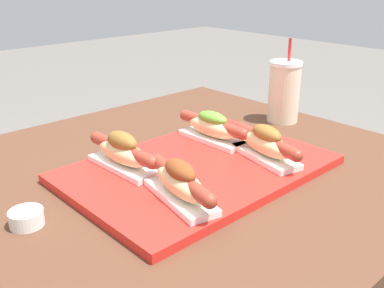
{
  "coord_description": "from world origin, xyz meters",
  "views": [
    {
      "loc": [
        -0.54,
        -0.66,
        1.13
      ],
      "look_at": [
        0.04,
        -0.03,
        0.79
      ],
      "focal_mm": 42.0,
      "sensor_mm": 36.0,
      "label": 1
    }
  ],
  "objects_px": {
    "serving_tray": "(199,168)",
    "hot_dog_0": "(180,182)",
    "hot_dog_2": "(123,152)",
    "drink_cup": "(284,92)",
    "sauce_bowl": "(27,218)",
    "hot_dog_3": "(212,127)",
    "hot_dog_1": "(266,144)"
  },
  "relations": [
    {
      "from": "serving_tray",
      "to": "sauce_bowl",
      "type": "height_order",
      "value": "sauce_bowl"
    },
    {
      "from": "drink_cup",
      "to": "hot_dog_0",
      "type": "bearing_deg",
      "value": -161.92
    },
    {
      "from": "hot_dog_3",
      "to": "sauce_bowl",
      "type": "distance_m",
      "value": 0.47
    },
    {
      "from": "sauce_bowl",
      "to": "hot_dog_2",
      "type": "bearing_deg",
      "value": 12.11
    },
    {
      "from": "serving_tray",
      "to": "drink_cup",
      "type": "relative_size",
      "value": 2.35
    },
    {
      "from": "serving_tray",
      "to": "hot_dog_1",
      "type": "bearing_deg",
      "value": -30.92
    },
    {
      "from": "hot_dog_0",
      "to": "hot_dog_1",
      "type": "relative_size",
      "value": 1.0
    },
    {
      "from": "serving_tray",
      "to": "hot_dog_0",
      "type": "xyz_separation_m",
      "value": [
        -0.13,
        -0.09,
        0.04
      ]
    },
    {
      "from": "sauce_bowl",
      "to": "hot_dog_0",
      "type": "bearing_deg",
      "value": -30.35
    },
    {
      "from": "hot_dog_2",
      "to": "sauce_bowl",
      "type": "bearing_deg",
      "value": -167.89
    },
    {
      "from": "sauce_bowl",
      "to": "drink_cup",
      "type": "xyz_separation_m",
      "value": [
        0.75,
        0.04,
        0.07
      ]
    },
    {
      "from": "serving_tray",
      "to": "hot_dog_0",
      "type": "relative_size",
      "value": 2.56
    },
    {
      "from": "hot_dog_3",
      "to": "hot_dog_0",
      "type": "bearing_deg",
      "value": -146.14
    },
    {
      "from": "serving_tray",
      "to": "hot_dog_1",
      "type": "xyz_separation_m",
      "value": [
        0.12,
        -0.07,
        0.04
      ]
    },
    {
      "from": "hot_dog_0",
      "to": "drink_cup",
      "type": "relative_size",
      "value": 0.92
    },
    {
      "from": "hot_dog_1",
      "to": "drink_cup",
      "type": "bearing_deg",
      "value": 30.01
    },
    {
      "from": "hot_dog_1",
      "to": "hot_dog_2",
      "type": "bearing_deg",
      "value": 146.27
    },
    {
      "from": "hot_dog_2",
      "to": "drink_cup",
      "type": "relative_size",
      "value": 0.94
    },
    {
      "from": "hot_dog_2",
      "to": "hot_dog_3",
      "type": "relative_size",
      "value": 1.0
    },
    {
      "from": "hot_dog_1",
      "to": "hot_dog_2",
      "type": "distance_m",
      "value": 0.3
    },
    {
      "from": "hot_dog_0",
      "to": "hot_dog_2",
      "type": "distance_m",
      "value": 0.18
    },
    {
      "from": "hot_dog_2",
      "to": "hot_dog_3",
      "type": "bearing_deg",
      "value": -3.3
    },
    {
      "from": "sauce_bowl",
      "to": "hot_dog_1",
      "type": "bearing_deg",
      "value": -13.88
    },
    {
      "from": "hot_dog_1",
      "to": "drink_cup",
      "type": "distance_m",
      "value": 0.32
    },
    {
      "from": "hot_dog_1",
      "to": "sauce_bowl",
      "type": "relative_size",
      "value": 3.66
    },
    {
      "from": "serving_tray",
      "to": "sauce_bowl",
      "type": "xyz_separation_m",
      "value": [
        -0.35,
        0.04,
        0.01
      ]
    },
    {
      "from": "hot_dog_1",
      "to": "sauce_bowl",
      "type": "bearing_deg",
      "value": 166.12
    },
    {
      "from": "serving_tray",
      "to": "hot_dog_2",
      "type": "bearing_deg",
      "value": 143.61
    },
    {
      "from": "serving_tray",
      "to": "drink_cup",
      "type": "distance_m",
      "value": 0.42
    },
    {
      "from": "drink_cup",
      "to": "hot_dog_1",
      "type": "bearing_deg",
      "value": -149.99
    },
    {
      "from": "hot_dog_0",
      "to": "hot_dog_2",
      "type": "relative_size",
      "value": 0.98
    },
    {
      "from": "hot_dog_0",
      "to": "hot_dog_2",
      "type": "height_order",
      "value": "hot_dog_2"
    }
  ]
}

